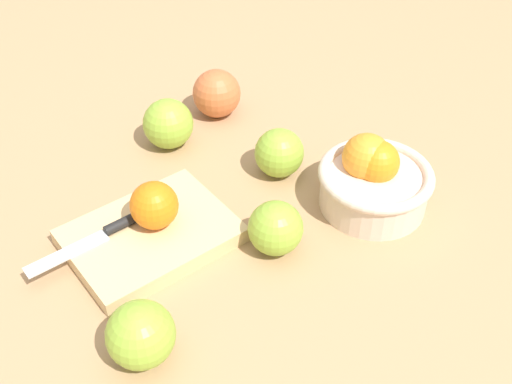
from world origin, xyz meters
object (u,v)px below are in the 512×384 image
object	(u,v)px
cutting_board	(151,236)
orange_on_board	(154,205)
bowl	(373,179)
apple_back_right	(141,335)
apple_front_left	(217,93)
apple_back_center	(276,228)
knife	(98,236)
apple_mid_left	(279,153)
apple_front_center	(167,124)

from	to	relation	value
cutting_board	orange_on_board	bearing A→B (deg)	-156.64
bowl	apple_back_right	bearing A→B (deg)	6.35
apple_front_left	apple_back_center	size ratio (longest dim) A/B	1.11
knife	apple_front_left	xyz separation A→B (m)	(-0.30, -0.18, 0.01)
apple_mid_left	apple_front_center	distance (m)	0.19
cutting_board	apple_back_center	size ratio (longest dim) A/B	2.92
cutting_board	apple_front_center	world-z (taller)	apple_front_center
bowl	knife	world-z (taller)	bowl
cutting_board	apple_front_center	bearing A→B (deg)	-125.55
apple_back_right	apple_front_center	world-z (taller)	apple_front_center
cutting_board	orange_on_board	xyz separation A→B (m)	(-0.01, -0.01, 0.04)
bowl	cutting_board	world-z (taller)	bowl
apple_front_left	cutting_board	bearing A→B (deg)	41.06
bowl	cutting_board	xyz separation A→B (m)	(0.29, -0.11, -0.03)
bowl	cutting_board	bearing A→B (deg)	-20.73
cutting_board	apple_front_center	xyz separation A→B (m)	(-0.13, -0.18, 0.03)
orange_on_board	apple_back_center	size ratio (longest dim) A/B	0.88
apple_back_right	apple_front_center	size ratio (longest dim) A/B	0.97
cutting_board	knife	distance (m)	0.07
orange_on_board	bowl	bearing A→B (deg)	157.37
apple_back_right	apple_mid_left	xyz separation A→B (m)	(-0.32, -0.17, -0.00)
apple_back_right	apple_front_center	distance (m)	0.40
apple_back_right	apple_back_center	xyz separation A→B (m)	(-0.22, -0.05, -0.00)
cutting_board	knife	bearing A→B (deg)	-20.17
apple_back_right	apple_mid_left	size ratio (longest dim) A/B	1.05
cutting_board	apple_back_right	distance (m)	0.18
orange_on_board	apple_back_right	distance (m)	0.19
orange_on_board	knife	distance (m)	0.08
bowl	orange_on_board	world-z (taller)	bowl
orange_on_board	apple_mid_left	xyz separation A→B (m)	(-0.21, -0.01, -0.02)
orange_on_board	apple_front_left	size ratio (longest dim) A/B	0.79
cutting_board	apple_front_left	bearing A→B (deg)	-138.94
cutting_board	apple_back_center	distance (m)	0.17
orange_on_board	apple_front_left	xyz separation A→B (m)	(-0.22, -0.20, -0.01)
bowl	apple_mid_left	size ratio (longest dim) A/B	2.17
apple_back_center	apple_back_right	bearing A→B (deg)	12.67
bowl	apple_mid_left	distance (m)	0.15
apple_front_left	apple_front_center	bearing A→B (deg)	14.97
bowl	apple_back_right	size ratio (longest dim) A/B	2.07
knife	apple_back_center	world-z (taller)	apple_back_center
knife	apple_back_center	bearing A→B (deg)	146.36
apple_back_right	knife	bearing A→B (deg)	-99.27
apple_back_right	apple_mid_left	bearing A→B (deg)	-151.44
apple_front_left	apple_front_center	distance (m)	0.11
apple_front_left	apple_back_right	distance (m)	0.49
cutting_board	apple_mid_left	bearing A→B (deg)	-175.04
orange_on_board	knife	xyz separation A→B (m)	(0.08, -0.02, -0.03)
cutting_board	orange_on_board	size ratio (longest dim) A/B	3.31
apple_front_left	bowl	bearing A→B (deg)	99.96
apple_front_center	orange_on_board	bearing A→B (deg)	56.53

